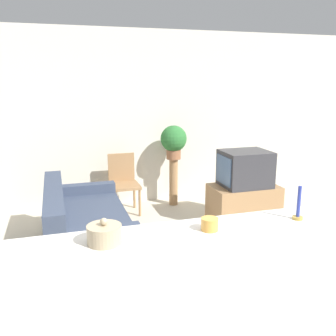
% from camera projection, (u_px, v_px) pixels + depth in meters
% --- Properties ---
extents(wall_back, '(9.00, 0.06, 2.70)m').
position_uv_depth(wall_back, '(110.00, 119.00, 5.75)').
color(wall_back, beige).
rests_on(wall_back, ground_plane).
extents(couch, '(0.89, 1.73, 0.79)m').
position_uv_depth(couch, '(84.00, 229.00, 4.27)').
color(couch, '#384256').
rests_on(couch, ground_plane).
extents(tv_stand, '(0.91, 0.55, 0.54)m').
position_uv_depth(tv_stand, '(243.00, 205.00, 5.15)').
color(tv_stand, '#9E754C').
rests_on(tv_stand, ground_plane).
extents(television, '(0.64, 0.52, 0.48)m').
position_uv_depth(television, '(245.00, 169.00, 5.03)').
color(television, '#333338').
rests_on(television, tv_stand).
extents(wooden_chair, '(0.44, 0.44, 0.87)m').
position_uv_depth(wooden_chair, '(123.00, 180.00, 5.57)').
color(wooden_chair, '#9E754C').
rests_on(wooden_chair, ground_plane).
extents(plant_stand, '(0.13, 0.13, 0.75)m').
position_uv_depth(plant_stand, '(173.00, 182.00, 5.91)').
color(plant_stand, '#9E754C').
rests_on(plant_stand, ground_plane).
extents(potted_plant, '(0.41, 0.41, 0.52)m').
position_uv_depth(potted_plant, '(174.00, 140.00, 5.75)').
color(potted_plant, '#8E5B3D').
rests_on(potted_plant, plant_stand).
extents(foreground_counter, '(2.50, 0.44, 1.02)m').
position_uv_depth(foreground_counter, '(197.00, 303.00, 2.47)').
color(foreground_counter, silver).
rests_on(foreground_counter, ground_plane).
extents(decorative_bowl, '(0.20, 0.20, 0.15)m').
position_uv_depth(decorative_bowl, '(104.00, 234.00, 2.18)').
color(decorative_bowl, tan).
rests_on(decorative_bowl, foreground_counter).
extents(candle_jar, '(0.11, 0.11, 0.08)m').
position_uv_depth(candle_jar, '(210.00, 224.00, 2.37)').
color(candle_jar, gold).
rests_on(candle_jar, foreground_counter).
extents(candlestick, '(0.07, 0.07, 0.24)m').
position_uv_depth(candlestick, '(298.00, 209.00, 2.54)').
color(candlestick, '#B7933D').
rests_on(candlestick, foreground_counter).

